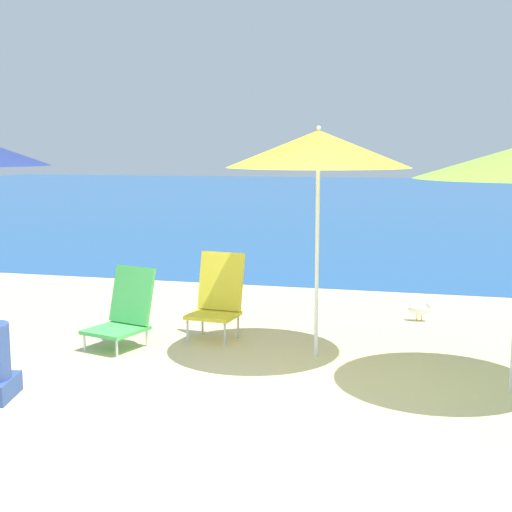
{
  "coord_description": "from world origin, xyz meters",
  "views": [
    {
      "loc": [
        1.81,
        -4.35,
        1.92
      ],
      "look_at": [
        0.25,
        1.57,
        1.0
      ],
      "focal_mm": 50.0,
      "sensor_mm": 36.0,
      "label": 1
    }
  ],
  "objects_px": {
    "beach_chair_yellow": "(218,296)",
    "beach_chair_green": "(124,312)",
    "seagull": "(420,309)",
    "beach_umbrella_yellow": "(318,149)"
  },
  "relations": [
    {
      "from": "beach_chair_green",
      "to": "seagull",
      "type": "height_order",
      "value": "beach_chair_green"
    },
    {
      "from": "beach_umbrella_yellow",
      "to": "seagull",
      "type": "height_order",
      "value": "beach_umbrella_yellow"
    },
    {
      "from": "beach_chair_yellow",
      "to": "seagull",
      "type": "distance_m",
      "value": 2.38
    },
    {
      "from": "beach_chair_yellow",
      "to": "seagull",
      "type": "relative_size",
      "value": 3.25
    },
    {
      "from": "seagull",
      "to": "beach_chair_green",
      "type": "bearing_deg",
      "value": -147.36
    },
    {
      "from": "beach_umbrella_yellow",
      "to": "beach_chair_yellow",
      "type": "relative_size",
      "value": 2.44
    },
    {
      "from": "beach_chair_yellow",
      "to": "seagull",
      "type": "xyz_separation_m",
      "value": [
        1.99,
        1.27,
        -0.3
      ]
    },
    {
      "from": "beach_umbrella_yellow",
      "to": "beach_chair_green",
      "type": "distance_m",
      "value": 2.46
    },
    {
      "from": "beach_chair_yellow",
      "to": "beach_chair_green",
      "type": "distance_m",
      "value": 0.95
    },
    {
      "from": "beach_chair_green",
      "to": "seagull",
      "type": "xyz_separation_m",
      "value": [
        2.78,
        1.78,
        -0.2
      ]
    }
  ]
}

